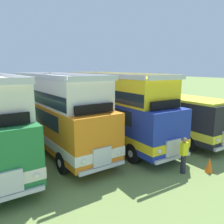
# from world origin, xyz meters

# --- Properties ---
(ground_plane) EXTENTS (200.00, 200.00, 0.00)m
(ground_plane) POSITION_xyz_m (0.00, 0.00, 0.00)
(ground_plane) COLOR #7A934C
(bus_third_in_row) EXTENTS (2.97, 9.97, 4.52)m
(bus_third_in_row) POSITION_xyz_m (-0.01, 0.23, 2.36)
(bus_third_in_row) COLOR orange
(bus_third_in_row) RESTS_ON ground
(bus_fourth_in_row) EXTENTS (2.63, 10.62, 4.52)m
(bus_fourth_in_row) POSITION_xyz_m (3.64, -0.24, 2.36)
(bus_fourth_in_row) COLOR #1E339E
(bus_fourth_in_row) RESTS_ON ground
(bus_fifth_in_row) EXTENTS (2.78, 11.68, 2.99)m
(bus_fifth_in_row) POSITION_xyz_m (7.27, -0.22, 1.76)
(bus_fifth_in_row) COLOR black
(bus_fifth_in_row) RESTS_ON ground
(cone_near_end) EXTENTS (0.36, 0.36, 0.73)m
(cone_near_end) POSITION_xyz_m (4.86, -6.76, 0.37)
(cone_near_end) COLOR orange
(cone_near_end) RESTS_ON ground
(marshal_person) EXTENTS (0.36, 0.24, 1.73)m
(marshal_person) POSITION_xyz_m (3.75, -6.17, 0.89)
(marshal_person) COLOR #23232D
(marshal_person) RESTS_ON ground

